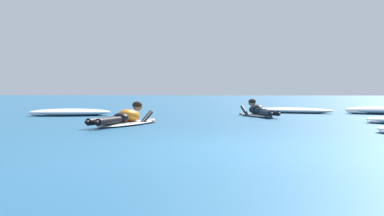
{
  "coord_description": "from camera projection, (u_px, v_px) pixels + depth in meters",
  "views": [
    {
      "loc": [
        0.2,
        -5.97,
        0.73
      ],
      "look_at": [
        -1.49,
        5.97,
        0.3
      ],
      "focal_mm": 45.3,
      "sensor_mm": 36.0,
      "label": 1
    }
  ],
  "objects": [
    {
      "name": "ground_plane",
      "position": [
        254.0,
        113.0,
        15.86
      ],
      "size": [
        120.0,
        120.0,
        0.0
      ],
      "primitive_type": "plane",
      "color": "#235B84"
    },
    {
      "name": "whitewater_far_band",
      "position": [
        70.0,
        112.0,
        14.09
      ],
      "size": [
        2.51,
        1.6,
        0.21
      ],
      "color": "white",
      "rests_on": "ground"
    },
    {
      "name": "whitewater_front",
      "position": [
        292.0,
        110.0,
        15.83
      ],
      "size": [
        2.87,
        1.78,
        0.18
      ],
      "color": "white",
      "rests_on": "ground"
    },
    {
      "name": "surfer_near",
      "position": [
        126.0,
        119.0,
        10.22
      ],
      "size": [
        1.1,
        2.68,
        0.54
      ],
      "color": "silver",
      "rests_on": "ground"
    },
    {
      "name": "surfer_far",
      "position": [
        258.0,
        112.0,
        13.64
      ],
      "size": [
        1.27,
        2.48,
        0.55
      ],
      "color": "silver",
      "rests_on": "ground"
    }
  ]
}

